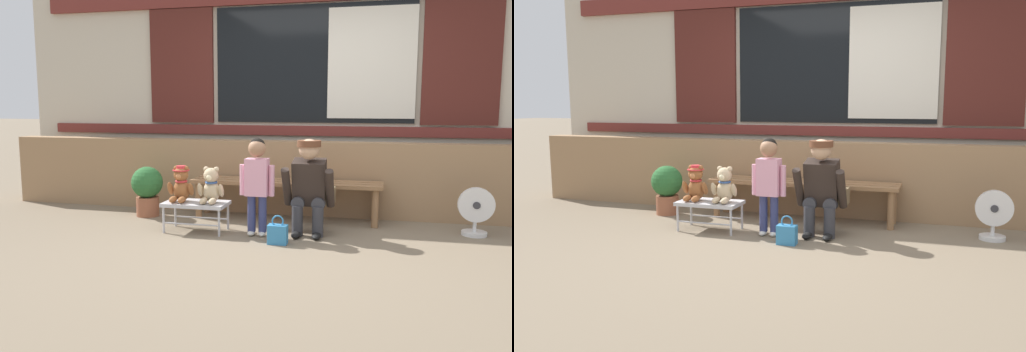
# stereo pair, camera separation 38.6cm
# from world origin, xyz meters

# --- Properties ---
(ground_plane) EXTENTS (60.00, 60.00, 0.00)m
(ground_plane) POSITION_xyz_m (0.00, 0.00, 0.00)
(ground_plane) COLOR #756651
(brick_low_wall) EXTENTS (7.51, 0.25, 0.85)m
(brick_low_wall) POSITION_xyz_m (0.00, 1.43, 0.42)
(brick_low_wall) COLOR #997551
(brick_low_wall) RESTS_ON ground
(shop_facade) EXTENTS (7.67, 0.26, 3.69)m
(shop_facade) POSITION_xyz_m (0.00, 1.94, 1.84)
(shop_facade) COLOR beige
(shop_facade) RESTS_ON ground
(wooden_bench_long) EXTENTS (2.10, 0.40, 0.44)m
(wooden_bench_long) POSITION_xyz_m (-0.18, 1.06, 0.37)
(wooden_bench_long) COLOR #8E6642
(wooden_bench_long) RESTS_ON ground
(small_display_bench) EXTENTS (0.64, 0.36, 0.30)m
(small_display_bench) POSITION_xyz_m (-0.96, 0.34, 0.27)
(small_display_bench) COLOR #BCBCC1
(small_display_bench) RESTS_ON ground
(teddy_bear_with_hat) EXTENTS (0.28, 0.27, 0.36)m
(teddy_bear_with_hat) POSITION_xyz_m (-1.12, 0.34, 0.47)
(teddy_bear_with_hat) COLOR #93562D
(teddy_bear_with_hat) RESTS_ON small_display_bench
(teddy_bear_plain) EXTENTS (0.28, 0.26, 0.36)m
(teddy_bear_plain) POSITION_xyz_m (-0.80, 0.34, 0.46)
(teddy_bear_plain) COLOR #CCB289
(teddy_bear_plain) RESTS_ON small_display_bench
(child_standing) EXTENTS (0.35, 0.18, 0.96)m
(child_standing) POSITION_xyz_m (-0.32, 0.31, 0.59)
(child_standing) COLOR navy
(child_standing) RESTS_ON ground
(adult_crouching) EXTENTS (0.50, 0.49, 0.95)m
(adult_crouching) POSITION_xyz_m (0.17, 0.49, 0.48)
(adult_crouching) COLOR #333338
(adult_crouching) RESTS_ON ground
(handbag_on_ground) EXTENTS (0.18, 0.11, 0.27)m
(handbag_on_ground) POSITION_xyz_m (-0.06, 0.06, 0.10)
(handbag_on_ground) COLOR teal
(handbag_on_ground) RESTS_ON ground
(potted_plant) EXTENTS (0.36, 0.36, 0.57)m
(potted_plant) POSITION_xyz_m (-1.75, 0.88, 0.32)
(potted_plant) COLOR brown
(potted_plant) RESTS_ON ground
(floor_fan) EXTENTS (0.34, 0.24, 0.48)m
(floor_fan) POSITION_xyz_m (1.75, 0.81, 0.24)
(floor_fan) COLOR silver
(floor_fan) RESTS_ON ground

